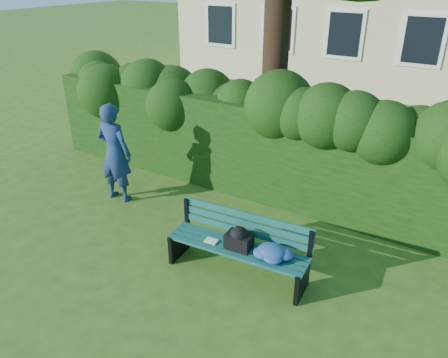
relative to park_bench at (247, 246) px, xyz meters
The scene contains 4 objects.
ground 1.07m from the park_bench, 164.24° to the left, with size 80.00×80.00×0.00m, color #355A1C.
hedge 2.65m from the park_bench, 110.36° to the left, with size 10.00×1.00×1.80m.
park_bench is the anchor object (origin of this frame).
man_reading 3.32m from the park_bench, 167.01° to the left, with size 0.69×0.45×1.88m, color navy.
Camera 1 is at (3.32, -4.73, 4.03)m, focal length 35.00 mm.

